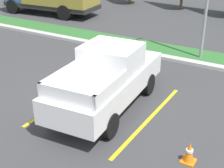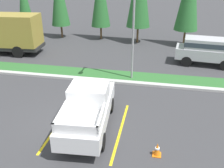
{
  "view_description": "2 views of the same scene",
  "coord_description": "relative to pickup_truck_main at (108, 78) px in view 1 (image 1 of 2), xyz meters",
  "views": [
    {
      "loc": [
        5.94,
        -8.5,
        5.38
      ],
      "look_at": [
        1.1,
        -0.4,
        0.95
      ],
      "focal_mm": 52.16,
      "sensor_mm": 36.0,
      "label": 1
    },
    {
      "loc": [
        3.95,
        -10.07,
        7.12
      ],
      "look_at": [
        1.54,
        2.04,
        1.29
      ],
      "focal_mm": 40.32,
      "sensor_mm": 36.0,
      "label": 2
    }
  ],
  "objects": [
    {
      "name": "pickup_truck_main",
      "position": [
        0.0,
        0.0,
        0.0
      ],
      "size": [
        2.3,
        5.36,
        2.1
      ],
      "color": "black",
      "rests_on": "ground"
    },
    {
      "name": "parking_line_far",
      "position": [
        1.55,
        -0.05,
        -1.04
      ],
      "size": [
        0.12,
        4.8,
        0.01
      ],
      "primitive_type": "cube",
      "color": "yellow",
      "rests_on": "ground"
    },
    {
      "name": "ground_plane",
      "position": [
        -0.86,
        0.24,
        -1.04
      ],
      "size": [
        120.0,
        120.0,
        0.0
      ],
      "primitive_type": "plane",
      "color": "#38383A"
    },
    {
      "name": "curb_strip",
      "position": [
        -0.86,
        5.24,
        -0.97
      ],
      "size": [
        56.0,
        0.4,
        0.15
      ],
      "primitive_type": "cube",
      "color": "#B2B2AD",
      "rests_on": "ground"
    },
    {
      "name": "grass_median",
      "position": [
        -0.86,
        6.34,
        -1.01
      ],
      "size": [
        56.0,
        1.8,
        0.06
      ],
      "primitive_type": "cube",
      "color": "#2D662D",
      "rests_on": "ground"
    },
    {
      "name": "traffic_cone",
      "position": [
        3.31,
        -1.46,
        -0.75
      ],
      "size": [
        0.36,
        0.36,
        0.6
      ],
      "color": "orange",
      "rests_on": "ground"
    },
    {
      "name": "parking_line_near",
      "position": [
        -1.55,
        -0.05,
        -1.04
      ],
      "size": [
        0.12,
        4.8,
        0.01
      ],
      "primitive_type": "cube",
      "color": "yellow",
      "rests_on": "ground"
    }
  ]
}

